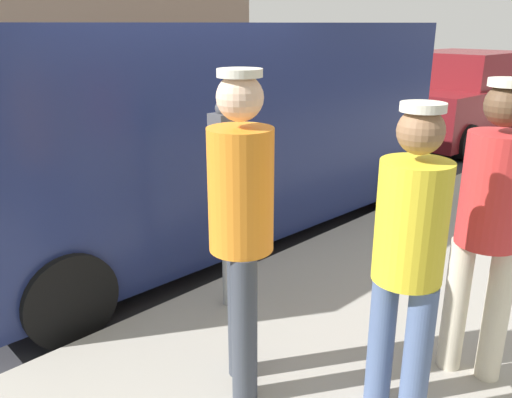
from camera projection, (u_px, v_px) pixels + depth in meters
The scene contains 7 objects.
ground_plane at pixel (143, 261), 4.97m from camera, with size 80.00×80.00×0.00m, color #2D2D33.
parking_meter_near at pixel (225, 171), 3.59m from camera, with size 0.14×0.18×1.52m.
pedestrian_in_red at pixel (490, 216), 2.85m from camera, with size 0.35×0.34×1.73m.
pedestrian_in_orange at pixel (241, 218), 2.72m from camera, with size 0.34×0.34×1.79m.
pedestrian_in_yellow at pixel (409, 250), 2.53m from camera, with size 0.36×0.34×1.66m.
parked_van at pixel (210, 125), 5.37m from camera, with size 2.24×5.25×2.15m.
parked_sedan_ahead at pixel (465, 100), 10.01m from camera, with size 2.09×4.47×1.65m.
Camera 1 is at (3.95, -2.44, 2.15)m, focal length 36.71 mm.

